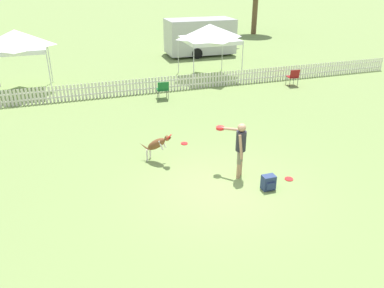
% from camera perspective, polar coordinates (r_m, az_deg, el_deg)
% --- Properties ---
extents(ground_plane, '(240.00, 240.00, 0.00)m').
position_cam_1_polar(ground_plane, '(10.25, 4.73, -6.40)').
color(ground_plane, olive).
extents(handler_person, '(0.68, 1.03, 1.61)m').
position_cam_1_polar(handler_person, '(10.32, 7.24, 0.03)').
color(handler_person, tan).
rests_on(handler_person, ground_plane).
extents(leaping_dog, '(0.93, 0.81, 0.97)m').
position_cam_1_polar(leaping_dog, '(11.29, -5.35, 0.00)').
color(leaping_dog, brown).
rests_on(leaping_dog, ground_plane).
extents(frisbee_near_handler, '(0.23, 0.23, 0.02)m').
position_cam_1_polar(frisbee_near_handler, '(12.61, -1.18, 0.08)').
color(frisbee_near_handler, red).
rests_on(frisbee_near_handler, ground_plane).
extents(frisbee_near_dog, '(0.23, 0.23, 0.02)m').
position_cam_1_polar(frisbee_near_dog, '(10.87, 14.55, -5.18)').
color(frisbee_near_dog, red).
rests_on(frisbee_near_dog, ground_plane).
extents(backpack_on_grass, '(0.35, 0.28, 0.40)m').
position_cam_1_polar(backpack_on_grass, '(10.19, 11.58, -5.77)').
color(backpack_on_grass, navy).
rests_on(backpack_on_grass, ground_plane).
extents(picket_fence, '(27.52, 0.04, 0.73)m').
position_cam_1_polar(picket_fence, '(17.97, -6.51, 8.85)').
color(picket_fence, silver).
rests_on(picket_fence, ground_plane).
extents(folding_chair_blue_left, '(0.55, 0.56, 0.84)m').
position_cam_1_polar(folding_chair_blue_left, '(19.68, 15.19, 9.98)').
color(folding_chair_blue_left, '#333338').
rests_on(folding_chair_blue_left, ground_plane).
extents(folding_chair_center, '(0.54, 0.56, 0.83)m').
position_cam_1_polar(folding_chair_center, '(17.01, -4.47, 8.44)').
color(folding_chair_center, '#333338').
rests_on(folding_chair_center, ground_plane).
extents(canopy_tent_main, '(2.54, 2.54, 2.88)m').
position_cam_1_polar(canopy_tent_main, '(19.42, -25.24, 14.09)').
color(canopy_tent_main, silver).
rests_on(canopy_tent_main, ground_plane).
extents(canopy_tent_secondary, '(2.71, 2.71, 2.77)m').
position_cam_1_polar(canopy_tent_secondary, '(20.46, 2.69, 16.52)').
color(canopy_tent_secondary, silver).
rests_on(canopy_tent_secondary, ground_plane).
extents(equipment_trailer, '(5.30, 2.48, 2.36)m').
position_cam_1_polar(equipment_trailer, '(26.28, 1.19, 16.11)').
color(equipment_trailer, '#B7B7B7').
rests_on(equipment_trailer, ground_plane).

